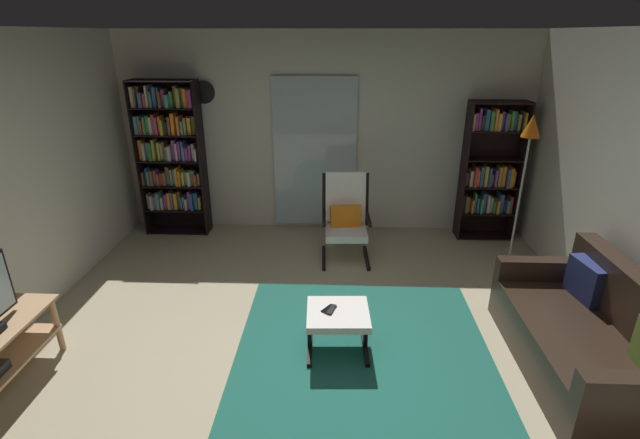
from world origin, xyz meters
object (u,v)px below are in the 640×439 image
(ottoman, at_px, (338,318))
(cell_phone, at_px, (329,309))
(bookshelf_near_sofa, at_px, (490,170))
(leather_sofa, at_px, (589,338))
(bookshelf_near_tv, at_px, (170,151))
(lounge_armchair, at_px, (346,215))
(tv_remote, at_px, (332,310))
(floor_lamp_by_shelf, at_px, (529,144))
(wall_clock, at_px, (204,92))

(ottoman, height_order, cell_phone, cell_phone)
(bookshelf_near_sofa, height_order, leather_sofa, bookshelf_near_sofa)
(bookshelf_near_tv, distance_m, bookshelf_near_sofa, 4.15)
(bookshelf_near_sofa, bearing_deg, lounge_armchair, -160.00)
(leather_sofa, height_order, cell_phone, leather_sofa)
(lounge_armchair, height_order, cell_phone, lounge_armchair)
(ottoman, xyz_separation_m, tv_remote, (-0.05, 0.01, 0.08))
(cell_phone, height_order, floor_lamp_by_shelf, floor_lamp_by_shelf)
(ottoman, bearing_deg, tv_remote, 171.06)
(ottoman, bearing_deg, floor_lamp_by_shelf, 40.47)
(bookshelf_near_tv, height_order, lounge_armchair, bookshelf_near_tv)
(bookshelf_near_sofa, relative_size, leather_sofa, 1.05)
(cell_phone, relative_size, wall_clock, 0.48)
(leather_sofa, distance_m, lounge_armchair, 2.77)
(ottoman, height_order, wall_clock, wall_clock)
(bookshelf_near_tv, bearing_deg, lounge_armchair, -16.41)
(lounge_armchair, bearing_deg, bookshelf_near_sofa, 20.00)
(bookshelf_near_sofa, distance_m, floor_lamp_by_shelf, 0.91)
(wall_clock, bearing_deg, bookshelf_near_tv, -157.01)
(bookshelf_near_sofa, xyz_separation_m, tv_remote, (-1.99, -2.49, -0.52))
(ottoman, distance_m, wall_clock, 3.56)
(tv_remote, bearing_deg, bookshelf_near_tv, 148.88)
(lounge_armchair, xyz_separation_m, cell_phone, (-0.16, -1.80, -0.14))
(tv_remote, bearing_deg, ottoman, 9.02)
(lounge_armchair, xyz_separation_m, ottoman, (-0.08, -1.82, -0.21))
(cell_phone, distance_m, wall_clock, 3.47)
(ottoman, bearing_deg, cell_phone, 164.47)
(bookshelf_near_sofa, relative_size, wall_clock, 6.17)
(bookshelf_near_sofa, relative_size, lounge_armchair, 1.75)
(wall_clock, bearing_deg, bookshelf_near_sofa, -3.05)
(bookshelf_near_tv, height_order, tv_remote, bookshelf_near_tv)
(ottoman, relative_size, floor_lamp_by_shelf, 0.31)
(ottoman, bearing_deg, bookshelf_near_tv, 131.53)
(floor_lamp_by_shelf, height_order, wall_clock, wall_clock)
(floor_lamp_by_shelf, bearing_deg, tv_remote, -140.41)
(floor_lamp_by_shelf, bearing_deg, lounge_armchair, 177.83)
(bookshelf_near_tv, height_order, ottoman, bookshelf_near_tv)
(bookshelf_near_tv, relative_size, cell_phone, 14.43)
(bookshelf_near_tv, height_order, wall_clock, bookshelf_near_tv)
(floor_lamp_by_shelf, xyz_separation_m, wall_clock, (-3.80, 0.95, 0.43))
(bookshelf_near_tv, height_order, floor_lamp_by_shelf, bookshelf_near_tv)
(lounge_armchair, distance_m, ottoman, 1.84)
(lounge_armchair, distance_m, floor_lamp_by_shelf, 2.16)
(lounge_armchair, height_order, floor_lamp_by_shelf, floor_lamp_by_shelf)
(bookshelf_near_tv, distance_m, cell_phone, 3.35)
(leather_sofa, distance_m, ottoman, 2.00)
(leather_sofa, bearing_deg, wall_clock, 142.59)
(floor_lamp_by_shelf, bearing_deg, wall_clock, 166.03)
(bookshelf_near_sofa, bearing_deg, leather_sofa, -88.71)
(bookshelf_near_tv, relative_size, lounge_armchair, 1.98)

